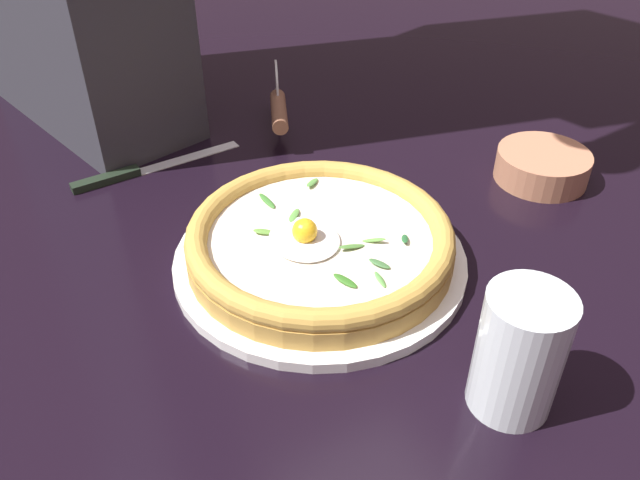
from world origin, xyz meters
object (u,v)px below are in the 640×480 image
side_bowl (542,166)px  pizza_cutter (278,104)px  pizza (320,240)px  table_knife (133,172)px  drinking_glass (517,360)px

side_bowl → pizza_cutter: 0.37m
pizza → table_knife: pizza is taller
pizza → side_bowl: (-0.00, 0.34, -0.01)m
drinking_glass → pizza: bearing=-170.4°
pizza → table_knife: 0.31m
pizza → drinking_glass: drinking_glass is taller
pizza_cutter → table_knife: bearing=-88.7°
side_bowl → table_knife: (-0.29, -0.45, -0.02)m
table_knife → pizza_cutter: bearing=91.3°
pizza → pizza_cutter: (-0.29, 0.11, 0.01)m
pizza → side_bowl: pizza is taller
table_knife → drinking_glass: size_ratio=2.00×
pizza_cutter → table_knife: pizza_cutter is taller
pizza_cutter → drinking_glass: drinking_glass is taller
table_knife → drinking_glass: bearing=16.3°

